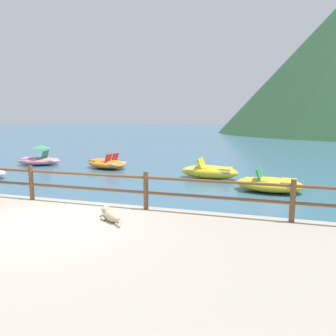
{
  "coord_description": "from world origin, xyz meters",
  "views": [
    {
      "loc": [
        4.43,
        -5.6,
        2.65
      ],
      "look_at": [
        1.23,
        5.0,
        0.9
      ],
      "focal_mm": 33.8,
      "sensor_mm": 36.0,
      "label": 1
    }
  ],
  "objects": [
    {
      "name": "dock_railing",
      "position": [
        -0.0,
        1.55,
        0.97
      ],
      "size": [
        23.92,
        0.12,
        0.95
      ],
      "color": "brown",
      "rests_on": "promenade_dock"
    },
    {
      "name": "pedal_boat_4",
      "position": [
        -7.78,
        9.4,
        0.37
      ],
      "size": [
        2.65,
        1.83,
        1.18
      ],
      "color": "pink",
      "rests_on": "ground"
    },
    {
      "name": "pedal_boat_0",
      "position": [
        -3.51,
        9.41,
        0.26
      ],
      "size": [
        2.61,
        1.85,
        0.83
      ],
      "color": "orange",
      "rests_on": "ground"
    },
    {
      "name": "dog_resting",
      "position": [
        1.25,
        0.52,
        0.52
      ],
      "size": [
        0.82,
        0.79,
        0.26
      ],
      "color": "tan",
      "rests_on": "promenade_dock"
    },
    {
      "name": "pedal_boat_1",
      "position": [
        2.21,
        8.14,
        0.31
      ],
      "size": [
        2.61,
        1.28,
        0.9
      ],
      "color": "yellow",
      "rests_on": "ground"
    },
    {
      "name": "pedal_boat_2",
      "position": [
        4.73,
        6.26,
        0.27
      ],
      "size": [
        2.52,
        1.63,
        0.85
      ],
      "color": "yellow",
      "rests_on": "ground"
    },
    {
      "name": "ground_plane",
      "position": [
        0.0,
        40.0,
        0.0
      ],
      "size": [
        200.0,
        200.0,
        0.0
      ],
      "primitive_type": "plane",
      "color": "#38607A"
    }
  ]
}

